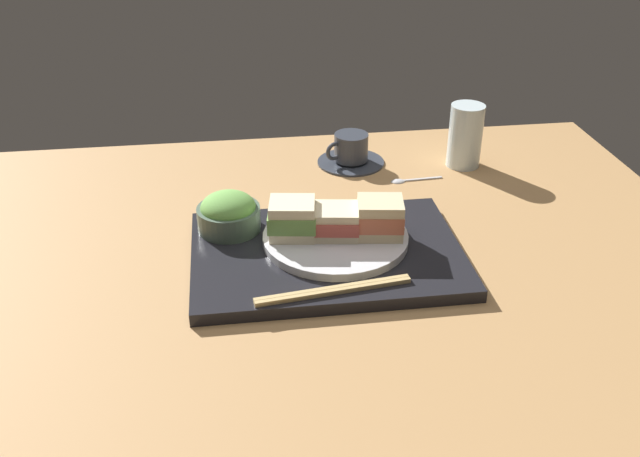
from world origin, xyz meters
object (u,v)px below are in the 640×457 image
object	(u,v)px
sandwich_near	(291,219)
drinking_glass	(465,136)
salad_bowl	(229,213)
chopsticks_pair	(334,290)
coffee_cup	(351,152)
teaspoon	(405,179)
sandwich_far	(380,217)
sandwich_plate	(335,238)
sandwich_middle	(336,221)

from	to	relation	value
sandwich_near	drinking_glass	world-z (taller)	drinking_glass
salad_bowl	chopsticks_pair	xyz separation A→B (cm)	(14.13, -20.40, -2.57)
chopsticks_pair	drinking_glass	distance (cm)	54.96
coffee_cup	drinking_glass	size ratio (longest dim) A/B	1.07
drinking_glass	teaspoon	xyz separation A→B (cm)	(-13.19, -5.74, -5.96)
sandwich_near	salad_bowl	size ratio (longest dim) A/B	0.81
sandwich_far	drinking_glass	world-z (taller)	drinking_glass
sandwich_plate	teaspoon	bearing A→B (deg)	54.07
sandwich_middle	sandwich_far	size ratio (longest dim) A/B	1.01
sandwich_plate	sandwich_near	distance (cm)	7.83
salad_bowl	coffee_cup	size ratio (longest dim) A/B	0.76
salad_bowl	chopsticks_pair	world-z (taller)	salad_bowl
sandwich_near	chopsticks_pair	distance (cm)	15.81
sandwich_middle	sandwich_far	distance (cm)	6.96
sandwich_plate	coffee_cup	bearing A→B (deg)	76.03
chopsticks_pair	teaspoon	distance (cm)	42.91
teaspoon	sandwich_plate	bearing A→B (deg)	-125.93
sandwich_plate	salad_bowl	world-z (taller)	salad_bowl
sandwich_middle	chopsticks_pair	world-z (taller)	sandwich_middle
sandwich_plate	sandwich_far	xyz separation A→B (cm)	(6.90, -0.75, 3.64)
drinking_glass	sandwich_middle	bearing A→B (deg)	-135.77
sandwich_plate	drinking_glass	size ratio (longest dim) A/B	1.83
sandwich_far	coffee_cup	world-z (taller)	sandwich_far
sandwich_far	teaspoon	bearing A→B (deg)	66.98
chopsticks_pair	sandwich_plate	bearing A→B (deg)	80.02
sandwich_middle	teaspoon	world-z (taller)	sandwich_middle
sandwich_far	sandwich_near	bearing A→B (deg)	173.76
coffee_cup	teaspoon	size ratio (longest dim) A/B	1.31
sandwich_far	sandwich_plate	bearing A→B (deg)	173.76
sandwich_middle	teaspoon	distance (cm)	30.20
sandwich_plate	drinking_glass	distance (cm)	42.90
sandwich_middle	salad_bowl	world-z (taller)	salad_bowl
salad_bowl	sandwich_middle	bearing A→B (deg)	-21.42
sandwich_plate	chopsticks_pair	xyz separation A→B (cm)	(-2.45, -13.90, -0.31)
sandwich_near	sandwich_plate	bearing A→B (deg)	-6.24
sandwich_middle	coffee_cup	bearing A→B (deg)	76.03
sandwich_near	teaspoon	world-z (taller)	sandwich_near
sandwich_near	drinking_glass	xyz separation A→B (cm)	(37.53, 29.06, 0.00)
sandwich_middle	drinking_glass	world-z (taller)	drinking_glass
coffee_cup	sandwich_near	bearing A→B (deg)	-114.88
salad_bowl	chopsticks_pair	distance (cm)	24.95
sandwich_plate	salad_bowl	distance (cm)	17.95
sandwich_middle	coffee_cup	world-z (taller)	sandwich_middle
sandwich_middle	drinking_glass	size ratio (longest dim) A/B	0.63
drinking_glass	sandwich_near	bearing A→B (deg)	-142.25
sandwich_far	chopsticks_pair	xyz separation A→B (cm)	(-9.34, -13.14, -3.95)
salad_bowl	coffee_cup	bearing A→B (deg)	47.46
salad_bowl	drinking_glass	xyz separation A→B (cm)	(47.21, 23.31, 1.37)
sandwich_near	chopsticks_pair	xyz separation A→B (cm)	(4.45, -14.65, -3.93)
sandwich_plate	coffee_cup	size ratio (longest dim) A/B	1.71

